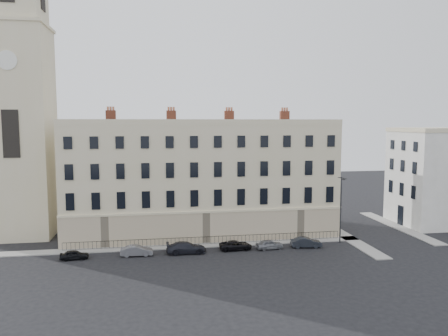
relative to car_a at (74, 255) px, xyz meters
The scene contains 15 objects.
ground 21.61m from the car_a, ahead, with size 160.00×160.00×0.00m, color black.
terrace 19.78m from the car_a, 32.87° to the left, with size 36.22×12.22×17.00m.
church_tower 23.37m from the car_a, 125.10° to the left, with size 8.00×8.13×44.00m.
adjacent_building 51.73m from the car_a, 10.19° to the left, with size 10.00×10.00×14.00m, color silver.
pavement_terrace 11.93m from the car_a, 14.97° to the left, with size 48.00×2.00×0.12m, color gray.
pavement_east_return 35.05m from the car_a, ahead, with size 2.00×24.00×0.12m, color gray.
pavement_adjacent 45.24m from the car_a, 10.29° to the left, with size 2.00×20.00×0.12m, color gray.
railings 15.90m from the car_a, 12.64° to the left, with size 35.00×0.04×0.96m.
car_a is the anchor object (origin of this frame).
car_b 6.91m from the car_a, ahead, with size 1.29×3.70×1.22m, color slate.
car_c 12.66m from the car_a, ahead, with size 1.91×4.70×1.36m, color black.
car_d 18.72m from the car_a, ahead, with size 1.84×4.00×1.11m, color black.
car_e 22.84m from the car_a, ahead, with size 1.37×3.41×1.16m, color slate.
car_f 27.49m from the car_a, ahead, with size 1.32×3.80×1.25m, color #20232B.
streetlamp 32.79m from the car_a, ahead, with size 0.70×1.81×8.58m.
Camera 1 is at (-12.61, -48.10, 15.50)m, focal length 35.00 mm.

